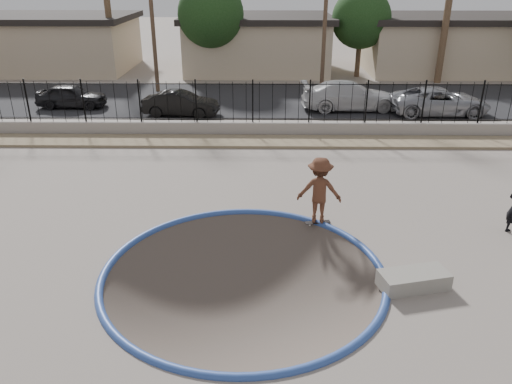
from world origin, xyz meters
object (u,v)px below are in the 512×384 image
at_px(skater, 319,193).
at_px(concrete_ledge, 414,280).
at_px(car_b, 181,104).
at_px(car_d, 440,101).
at_px(skateboard, 318,222).
at_px(car_a, 71,96).
at_px(car_c, 350,96).

bearing_deg(skater, concrete_ledge, 128.06).
distance_m(car_b, car_d, 13.17).
distance_m(skater, car_d, 14.23).
bearing_deg(car_d, concrete_ledge, 159.37).
xyz_separation_m(skater, concrete_ledge, (1.92, -3.17, -0.78)).
bearing_deg(skater, skateboard, 51.83).
height_order(car_a, car_d, car_d).
bearing_deg(car_b, car_c, -75.25).
relative_size(car_b, car_d, 0.77).
bearing_deg(car_c, car_d, -105.03).
distance_m(skater, skateboard, 0.93).
distance_m(skateboard, car_a, 17.89).
bearing_deg(car_c, skateboard, 164.32).
bearing_deg(car_c, concrete_ledge, 173.38).
height_order(car_b, car_c, car_c).
height_order(skater, car_d, skater).
distance_m(skateboard, car_c, 13.45).
height_order(skateboard, car_c, car_c).
distance_m(skateboard, concrete_ledge, 3.71).
height_order(skater, car_c, skater).
height_order(skateboard, concrete_ledge, concrete_ledge).
xyz_separation_m(skateboard, car_d, (7.37, 12.16, 0.66)).
xyz_separation_m(car_a, car_d, (19.29, -1.17, 0.06)).
bearing_deg(skater, car_b, -56.92).
bearing_deg(car_b, car_a, 81.19).
distance_m(car_c, car_d, 4.53).
height_order(car_c, car_d, car_c).
distance_m(concrete_ledge, car_c, 16.31).
distance_m(skater, car_c, 13.43).
xyz_separation_m(car_a, car_b, (6.12, -1.60, -0.00)).
bearing_deg(car_a, car_d, -92.53).
xyz_separation_m(skater, car_b, (-5.79, 11.73, -0.33)).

